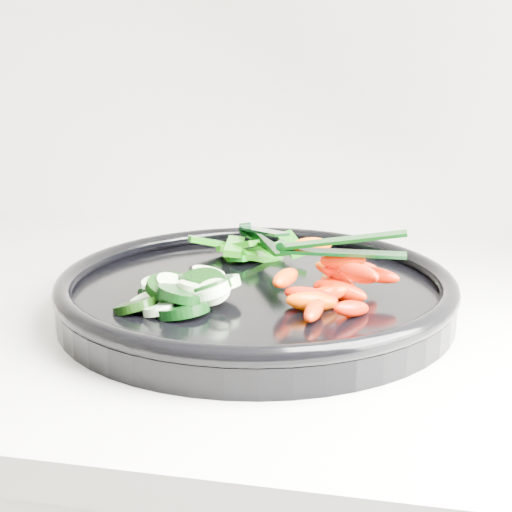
# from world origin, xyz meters

# --- Properties ---
(veggie_tray) EXTENTS (0.47, 0.47, 0.04)m
(veggie_tray) POSITION_xyz_m (0.27, 1.67, 0.95)
(veggie_tray) COLOR black
(veggie_tray) RESTS_ON counter
(cucumber_pile) EXTENTS (0.11, 0.12, 0.04)m
(cucumber_pile) POSITION_xyz_m (0.21, 1.62, 0.96)
(cucumber_pile) COLOR black
(cucumber_pile) RESTS_ON veggie_tray
(carrot_pile) EXTENTS (0.11, 0.16, 0.05)m
(carrot_pile) POSITION_xyz_m (0.34, 1.65, 0.97)
(carrot_pile) COLOR red
(carrot_pile) RESTS_ON veggie_tray
(pepper_pile) EXTENTS (0.13, 0.09, 0.04)m
(pepper_pile) POSITION_xyz_m (0.23, 1.77, 0.96)
(pepper_pile) COLOR #09650E
(pepper_pile) RESTS_ON veggie_tray
(tong_carrot) EXTENTS (0.11, 0.02, 0.02)m
(tong_carrot) POSITION_xyz_m (0.34, 1.65, 1.00)
(tong_carrot) COLOR black
(tong_carrot) RESTS_ON carrot_pile
(tong_pepper) EXTENTS (0.07, 0.10, 0.02)m
(tong_pepper) POSITION_xyz_m (0.25, 1.77, 0.98)
(tong_pepper) COLOR black
(tong_pepper) RESTS_ON pepper_pile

